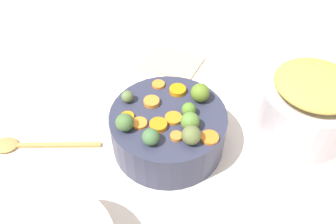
% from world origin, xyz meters
% --- Properties ---
extents(tabletop, '(2.40, 2.40, 0.02)m').
position_xyz_m(tabletop, '(0.00, 0.00, 0.01)').
color(tabletop, silver).
rests_on(tabletop, ground).
extents(serving_bowl_carrots, '(0.26, 0.26, 0.10)m').
position_xyz_m(serving_bowl_carrots, '(-0.02, -0.00, 0.07)').
color(serving_bowl_carrots, '#30334A').
rests_on(serving_bowl_carrots, tabletop).
extents(metal_pot, '(0.22, 0.22, 0.13)m').
position_xyz_m(metal_pot, '(0.30, 0.10, 0.08)').
color(metal_pot, '#BBB2BA').
rests_on(metal_pot, tabletop).
extents(stuffing_mound, '(0.19, 0.19, 0.05)m').
position_xyz_m(stuffing_mound, '(0.30, 0.10, 0.17)').
color(stuffing_mound, gold).
rests_on(stuffing_mound, metal_pot).
extents(carrot_slice_0, '(0.04, 0.04, 0.01)m').
position_xyz_m(carrot_slice_0, '(-0.08, -0.04, 0.12)').
color(carrot_slice_0, orange).
rests_on(carrot_slice_0, serving_bowl_carrots).
extents(carrot_slice_1, '(0.03, 0.03, 0.01)m').
position_xyz_m(carrot_slice_1, '(0.01, -0.06, 0.13)').
color(carrot_slice_1, orange).
rests_on(carrot_slice_1, serving_bowl_carrots).
extents(carrot_slice_2, '(0.05, 0.05, 0.01)m').
position_xyz_m(carrot_slice_2, '(-0.01, -0.01, 0.12)').
color(carrot_slice_2, orange).
rests_on(carrot_slice_2, serving_bowl_carrots).
extents(carrot_slice_3, '(0.04, 0.04, 0.01)m').
position_xyz_m(carrot_slice_3, '(-0.06, 0.09, 0.12)').
color(carrot_slice_3, orange).
rests_on(carrot_slice_3, serving_bowl_carrots).
extents(carrot_slice_4, '(0.05, 0.05, 0.01)m').
position_xyz_m(carrot_slice_4, '(0.08, -0.05, 0.12)').
color(carrot_slice_4, orange).
rests_on(carrot_slice_4, serving_bowl_carrots).
extents(carrot_slice_5, '(0.04, 0.04, 0.01)m').
position_xyz_m(carrot_slice_5, '(-0.11, -0.02, 0.12)').
color(carrot_slice_5, orange).
rests_on(carrot_slice_5, serving_bowl_carrots).
extents(carrot_slice_6, '(0.04, 0.04, 0.01)m').
position_xyz_m(carrot_slice_6, '(-0.04, -0.04, 0.13)').
color(carrot_slice_6, orange).
rests_on(carrot_slice_6, serving_bowl_carrots).
extents(carrot_slice_7, '(0.05, 0.05, 0.01)m').
position_xyz_m(carrot_slice_7, '(-0.06, 0.03, 0.13)').
color(carrot_slice_7, orange).
rests_on(carrot_slice_7, serving_bowl_carrots).
extents(carrot_slice_8, '(0.04, 0.04, 0.01)m').
position_xyz_m(carrot_slice_8, '(-0.01, 0.08, 0.13)').
color(carrot_slice_8, orange).
rests_on(carrot_slice_8, serving_bowl_carrots).
extents(brussels_sprout_0, '(0.04, 0.04, 0.04)m').
position_xyz_m(brussels_sprout_0, '(0.03, -0.03, 0.14)').
color(brussels_sprout_0, '#588435').
rests_on(brussels_sprout_0, serving_bowl_carrots).
extents(brussels_sprout_1, '(0.04, 0.04, 0.04)m').
position_xyz_m(brussels_sprout_1, '(0.04, -0.07, 0.14)').
color(brussels_sprout_1, '#5E6B39').
rests_on(brussels_sprout_1, serving_bowl_carrots).
extents(brussels_sprout_2, '(0.04, 0.04, 0.04)m').
position_xyz_m(brussels_sprout_2, '(-0.10, -0.06, 0.14)').
color(brussels_sprout_2, '#476B36').
rests_on(brussels_sprout_2, serving_bowl_carrots).
extents(brussels_sprout_3, '(0.03, 0.03, 0.03)m').
position_xyz_m(brussels_sprout_3, '(0.02, 0.01, 0.14)').
color(brussels_sprout_3, '#53832A').
rests_on(brussels_sprout_3, serving_bowl_carrots).
extents(brussels_sprout_4, '(0.04, 0.04, 0.04)m').
position_xyz_m(brussels_sprout_4, '(0.04, 0.06, 0.14)').
color(brussels_sprout_4, olive).
rests_on(brussels_sprout_4, serving_bowl_carrots).
extents(brussels_sprout_5, '(0.04, 0.04, 0.04)m').
position_xyz_m(brussels_sprout_5, '(-0.04, -0.08, 0.14)').
color(brussels_sprout_5, '#436C3E').
rests_on(brussels_sprout_5, serving_bowl_carrots).
extents(brussels_sprout_6, '(0.03, 0.03, 0.03)m').
position_xyz_m(brussels_sprout_6, '(-0.12, 0.03, 0.14)').
color(brussels_sprout_6, '#5A6F41').
rests_on(brussels_sprout_6, serving_bowl_carrots).
extents(wooden_spoon, '(0.26, 0.08, 0.01)m').
position_xyz_m(wooden_spoon, '(-0.36, -0.07, 0.03)').
color(wooden_spoon, '#AF8C4C').
rests_on(wooden_spoon, tabletop).
extents(dish_towel, '(0.20, 0.17, 0.01)m').
position_xyz_m(dish_towel, '(-0.06, 0.31, 0.02)').
color(dish_towel, '#CEB58D').
rests_on(dish_towel, tabletop).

